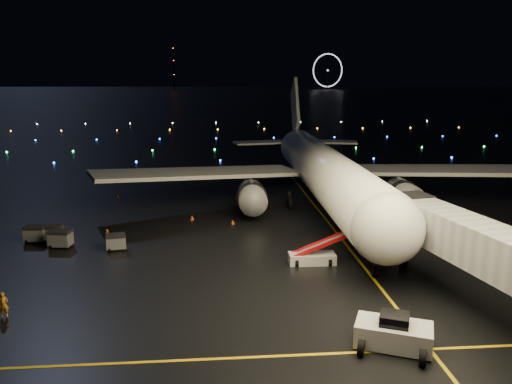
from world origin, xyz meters
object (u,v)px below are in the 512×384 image
at_px(baggage_cart_3, 53,233).
at_px(pushback_tug, 394,330).
at_px(crew_c, 108,238).
at_px(baggage_cart_0, 60,239).
at_px(baggage_cart_2, 36,234).
at_px(airliner, 320,142).
at_px(belt_loader, 312,248).
at_px(baggage_cart_1, 116,242).
at_px(crew_a, 3,305).

bearing_deg(baggage_cart_3, pushback_tug, -33.35).
height_order(crew_c, baggage_cart_0, baggage_cart_0).
bearing_deg(baggage_cart_2, airliner, 25.94).
bearing_deg(airliner, baggage_cart_0, -151.29).
relative_size(belt_loader, baggage_cart_3, 3.32).
bearing_deg(belt_loader, baggage_cart_1, 165.04).
xyz_separation_m(pushback_tug, crew_c, (-21.33, 20.70, -0.22)).
distance_m(airliner, baggage_cart_2, 34.99).
height_order(crew_c, baggage_cart_2, crew_c).
distance_m(crew_c, baggage_cart_1, 1.54).
distance_m(pushback_tug, belt_loader, 14.57).
xyz_separation_m(belt_loader, baggage_cart_1, (-18.06, 5.17, -0.69)).
bearing_deg(belt_loader, baggage_cart_3, 162.01).
distance_m(crew_a, baggage_cart_3, 17.04).
distance_m(belt_loader, baggage_cart_2, 27.84).
relative_size(airliner, pushback_tug, 12.62).
bearing_deg(baggage_cart_0, baggage_cart_3, 130.98).
bearing_deg(crew_a, baggage_cart_3, 80.21).
relative_size(airliner, crew_c, 33.40).
xyz_separation_m(pushback_tug, crew_a, (-25.40, 6.08, -0.19)).
xyz_separation_m(belt_loader, baggage_cart_0, (-23.59, 6.34, -0.60)).
xyz_separation_m(crew_c, baggage_cart_1, (1.03, -1.15, -0.08)).
relative_size(pushback_tug, belt_loader, 0.75).
bearing_deg(pushback_tug, baggage_cart_3, 163.27).
relative_size(pushback_tug, baggage_cart_1, 2.50).
height_order(crew_a, baggage_cart_3, crew_a).
height_order(pushback_tug, crew_c, pushback_tug).
height_order(crew_c, baggage_cart_1, crew_c).
bearing_deg(baggage_cart_2, baggage_cart_0, -28.94).
bearing_deg(baggage_cart_1, airliner, 23.98).
xyz_separation_m(crew_c, baggage_cart_0, (-4.50, 0.03, 0.01)).
bearing_deg(baggage_cart_3, crew_c, -14.37).
bearing_deg(baggage_cart_0, baggage_cart_1, -3.44).
relative_size(pushback_tug, baggage_cart_0, 2.23).
bearing_deg(crew_c, baggage_cart_3, -134.87).
bearing_deg(baggage_cart_2, baggage_cart_1, -16.40).
height_order(airliner, baggage_cart_2, airliner).
distance_m(baggage_cart_0, baggage_cart_3, 2.70).
distance_m(airliner, crew_c, 29.33).
xyz_separation_m(airliner, crew_c, (-24.11, -15.04, -7.28)).
bearing_deg(belt_loader, crew_a, -159.24).
xyz_separation_m(crew_c, baggage_cart_3, (-5.95, 2.30, -0.08)).
bearing_deg(baggage_cart_0, crew_a, -79.73).
xyz_separation_m(pushback_tug, baggage_cart_0, (-25.84, 20.73, -0.22)).
distance_m(crew_a, crew_c, 15.18).
height_order(pushback_tug, baggage_cart_1, pushback_tug).
xyz_separation_m(pushback_tug, baggage_cart_2, (-28.83, 22.62, -0.24)).
relative_size(pushback_tug, crew_c, 2.65).
bearing_deg(belt_loader, baggage_cart_2, 163.79).
xyz_separation_m(airliner, baggage_cart_0, (-28.61, -15.02, -7.27)).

